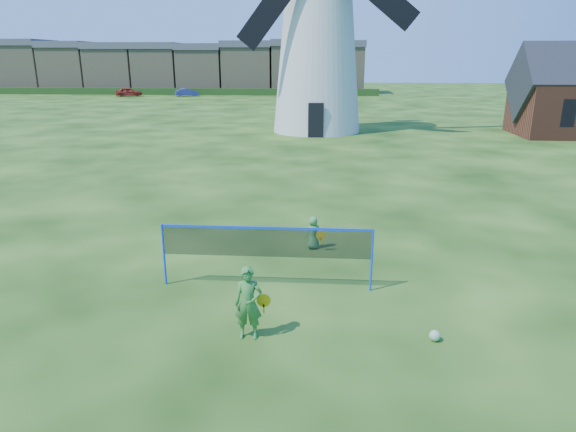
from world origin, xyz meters
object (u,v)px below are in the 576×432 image
(badminton_net, at_px, (266,243))
(car_left, at_px, (129,92))
(player_boy, at_px, (313,233))
(windmill, at_px, (318,36))
(player_girl, at_px, (248,303))
(car_right, at_px, (187,92))
(play_ball, at_px, (435,336))

(badminton_net, relative_size, car_left, 1.34)
(player_boy, height_order, car_left, car_left)
(windmill, bearing_deg, car_left, 128.59)
(player_boy, bearing_deg, windmill, -109.76)
(windmill, distance_m, player_girl, 30.71)
(badminton_net, height_order, car_left, badminton_net)
(badminton_net, relative_size, car_right, 1.49)
(play_ball, bearing_deg, windmill, 95.51)
(player_boy, bearing_deg, play_ball, 96.45)
(badminton_net, bearing_deg, windmill, 88.58)
(player_girl, xyz_separation_m, car_right, (-18.92, 66.26, -0.19))
(play_ball, height_order, car_right, car_right)
(car_left, relative_size, car_right, 1.11)
(player_girl, height_order, car_right, player_girl)
(windmill, relative_size, player_girl, 12.90)
(windmill, xyz_separation_m, player_girl, (-0.78, -30.09, -6.11))
(player_boy, xyz_separation_m, car_right, (-20.08, 61.21, 0.07))
(windmill, distance_m, badminton_net, 28.35)
(windmill, bearing_deg, player_girl, -91.48)
(windmill, bearing_deg, car_right, 118.58)
(play_ball, height_order, car_left, car_left)
(car_left, bearing_deg, car_right, -108.02)
(badminton_net, xyz_separation_m, play_ball, (3.58, -2.20, -1.03))
(badminton_net, height_order, car_right, badminton_net)
(car_right, bearing_deg, player_girl, 176.43)
(player_boy, bearing_deg, badminton_net, 48.01)
(badminton_net, bearing_deg, player_girl, -92.20)
(badminton_net, bearing_deg, play_ball, -31.60)
(windmill, distance_m, car_left, 45.55)
(player_boy, bearing_deg, car_right, -92.46)
(windmill, height_order, car_right, windmill)
(player_girl, distance_m, player_boy, 5.19)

